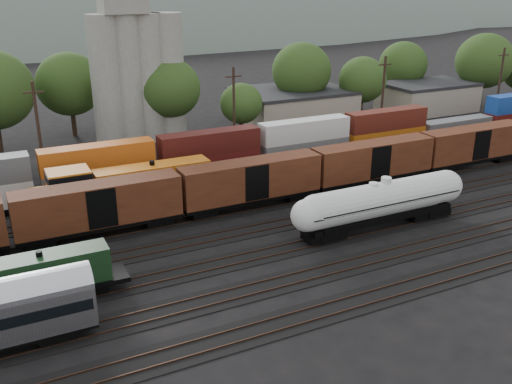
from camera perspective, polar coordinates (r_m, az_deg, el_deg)
name	(u,v)px	position (r m, az deg, el deg)	size (l,w,h in m)	color
ground	(215,238)	(52.90, -4.17, -4.62)	(600.00, 600.00, 0.00)	black
tracks	(215,238)	(52.88, -4.17, -4.58)	(180.00, 33.20, 0.20)	black
green_locomotive	(1,284)	(44.28, -24.18, -8.36)	(15.89, 2.80, 4.21)	black
tank_car_a	(385,200)	(55.14, 12.73, -0.80)	(18.40, 3.29, 4.82)	silver
tank_car_b	(372,204)	(54.37, 11.55, -1.21)	(17.20, 3.08, 4.51)	silver
orange_locomotive	(121,186)	(59.10, -13.36, 0.55)	(19.76, 3.29, 4.94)	black
boxcar_string	(179,192)	(55.55, -7.67, -0.01)	(153.60, 2.90, 4.20)	black
container_wall	(241,152)	(68.33, -1.51, 4.06)	(181.29, 2.60, 5.80)	black
grain_silo	(136,63)	(83.92, -11.89, 12.49)	(13.40, 5.00, 29.00)	gray
industrial_sheds	(164,122)	(85.71, -9.17, 6.90)	(119.38, 17.26, 5.10)	#9E937F
tree_band	(110,92)	(82.91, -14.39, 9.68)	(160.85, 23.32, 14.08)	black
utility_poles	(144,122)	(70.70, -11.18, 6.90)	(122.20, 0.36, 12.00)	black
distant_hills	(62,69)	(310.30, -18.79, 11.58)	(860.00, 286.00, 130.00)	#59665B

